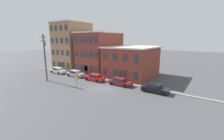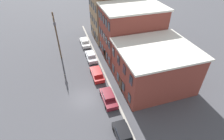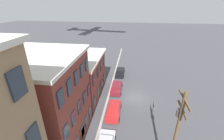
{
  "view_description": "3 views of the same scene",
  "coord_description": "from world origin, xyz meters",
  "px_view_note": "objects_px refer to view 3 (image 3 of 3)",
  "views": [
    {
      "loc": [
        15.76,
        -20.2,
        8.72
      ],
      "look_at": [
        0.37,
        2.34,
        3.02
      ],
      "focal_mm": 24.0,
      "sensor_mm": 36.0,
      "label": 1
    },
    {
      "loc": [
        19.61,
        -1.76,
        20.01
      ],
      "look_at": [
        -0.03,
        4.42,
        4.54
      ],
      "focal_mm": 28.0,
      "sensor_mm": 36.0,
      "label": 2
    },
    {
      "loc": [
        -21.62,
        0.97,
        14.89
      ],
      "look_at": [
        1.33,
        4.15,
        4.26
      ],
      "focal_mm": 24.0,
      "sensor_mm": 36.0,
      "label": 3
    }
  ],
  "objects_px": {
    "car_black": "(120,72)",
    "caution_sign": "(153,106)",
    "car_red": "(114,109)",
    "utility_pole": "(175,139)",
    "car_maroon": "(117,87)"
  },
  "relations": [
    {
      "from": "car_black",
      "to": "utility_pole",
      "type": "height_order",
      "value": "utility_pole"
    },
    {
      "from": "car_black",
      "to": "caution_sign",
      "type": "relative_size",
      "value": 1.82
    },
    {
      "from": "utility_pole",
      "to": "car_red",
      "type": "bearing_deg",
      "value": 34.09
    },
    {
      "from": "car_maroon",
      "to": "caution_sign",
      "type": "bearing_deg",
      "value": -134.23
    },
    {
      "from": "caution_sign",
      "to": "utility_pole",
      "type": "height_order",
      "value": "utility_pole"
    },
    {
      "from": "car_red",
      "to": "caution_sign",
      "type": "height_order",
      "value": "caution_sign"
    },
    {
      "from": "car_black",
      "to": "caution_sign",
      "type": "distance_m",
      "value": 13.67
    },
    {
      "from": "car_red",
      "to": "caution_sign",
      "type": "distance_m",
      "value": 5.59
    },
    {
      "from": "utility_pole",
      "to": "car_black",
      "type": "bearing_deg",
      "value": 15.61
    },
    {
      "from": "car_red",
      "to": "utility_pole",
      "type": "xyz_separation_m",
      "value": [
        -8.41,
        -5.69,
        4.67
      ]
    },
    {
      "from": "car_red",
      "to": "car_black",
      "type": "height_order",
      "value": "same"
    },
    {
      "from": "car_black",
      "to": "utility_pole",
      "type": "xyz_separation_m",
      "value": [
        -21.25,
        -5.94,
        4.67
      ]
    },
    {
      "from": "caution_sign",
      "to": "utility_pole",
      "type": "xyz_separation_m",
      "value": [
        -8.88,
        -0.18,
        3.81
      ]
    },
    {
      "from": "utility_pole",
      "to": "car_maroon",
      "type": "bearing_deg",
      "value": 22.38
    },
    {
      "from": "car_red",
      "to": "car_maroon",
      "type": "bearing_deg",
      "value": 2.7
    }
  ]
}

